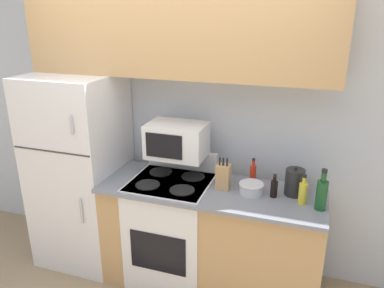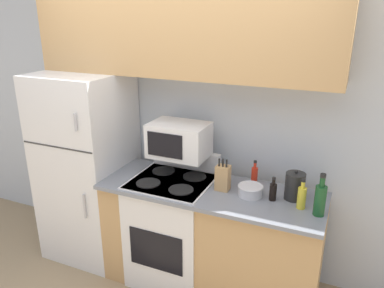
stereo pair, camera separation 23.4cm
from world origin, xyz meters
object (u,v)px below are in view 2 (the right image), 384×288
at_px(microwave, 179,140).
at_px(stove, 173,228).
at_px(refrigerator, 88,167).
at_px(bottle_wine_green, 320,199).
at_px(knife_block, 223,178).
at_px(bottle_cooking_spray, 302,197).
at_px(bowl, 250,190).
at_px(bottle_soy_sauce, 273,191).
at_px(bottle_hot_sauce, 254,175).
at_px(kettle, 295,186).

bearing_deg(microwave, stove, -92.80).
xyz_separation_m(refrigerator, bottle_wine_green, (2.03, -0.14, 0.17)).
bearing_deg(bottle_wine_green, knife_block, 172.09).
bearing_deg(stove, knife_block, 3.28).
relative_size(stove, knife_block, 4.26).
distance_m(refrigerator, bottle_cooking_spray, 1.91).
height_order(bowl, bottle_wine_green, bottle_wine_green).
height_order(refrigerator, knife_block, refrigerator).
distance_m(stove, bottle_soy_sauce, 0.95).
relative_size(stove, bowl, 5.72).
distance_m(stove, microwave, 0.76).
relative_size(bottle_hot_sauce, kettle, 0.89).
xyz_separation_m(microwave, bottle_cooking_spray, (1.01, -0.15, -0.23)).
bearing_deg(bowl, bottle_wine_green, -9.76).
xyz_separation_m(stove, bowl, (0.64, 0.01, 0.48)).
bearing_deg(bottle_cooking_spray, stove, 178.38).
distance_m(bottle_hot_sauce, bottle_soy_sauce, 0.28).
distance_m(bowl, bottle_soy_sauce, 0.17).
distance_m(knife_block, bottle_soy_sauce, 0.39).
bearing_deg(knife_block, bottle_soy_sauce, -2.40).
bearing_deg(bowl, kettle, 15.07).
xyz_separation_m(stove, bottle_soy_sauce, (0.81, 0.01, 0.51)).
height_order(stove, bottle_hot_sauce, bottle_hot_sauce).
height_order(stove, kettle, kettle).
height_order(stove, knife_block, knife_block).
xyz_separation_m(bowl, kettle, (0.30, 0.08, 0.06)).
relative_size(microwave, bottle_cooking_spray, 2.12).
xyz_separation_m(bottle_hot_sauce, bottle_cooking_spray, (0.40, -0.24, 0.01)).
relative_size(refrigerator, bottle_hot_sauce, 8.58).
relative_size(stove, bottle_soy_sauce, 6.00).
xyz_separation_m(microwave, kettle, (0.94, -0.03, -0.21)).
xyz_separation_m(bottle_wine_green, kettle, (-0.19, 0.17, -0.02)).
xyz_separation_m(refrigerator, bottle_hot_sauce, (1.51, 0.15, 0.13)).
relative_size(bottle_hot_sauce, bottle_soy_sauce, 1.11).
relative_size(stove, bottle_cooking_spray, 4.91).
bearing_deg(bottle_hot_sauce, refrigerator, -174.31).
distance_m(bottle_hot_sauce, kettle, 0.35).
relative_size(bottle_wine_green, kettle, 1.33).
bearing_deg(refrigerator, bottle_soy_sauce, -1.77).
xyz_separation_m(stove, bottle_wine_green, (1.14, -0.08, 0.55)).
distance_m(refrigerator, bottle_soy_sauce, 1.71).
height_order(bottle_hot_sauce, kettle, kettle).
bearing_deg(knife_block, bottle_cooking_spray, -5.10).
height_order(knife_block, bottle_cooking_spray, knife_block).
xyz_separation_m(bowl, bottle_wine_green, (0.49, -0.08, 0.07)).
height_order(microwave, bottle_wine_green, microwave).
relative_size(bottle_soy_sauce, kettle, 0.80).
xyz_separation_m(stove, kettle, (0.95, 0.09, 0.54)).
bearing_deg(bottle_soy_sauce, knife_block, 177.60).
xyz_separation_m(refrigerator, bowl, (1.53, -0.05, 0.10)).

